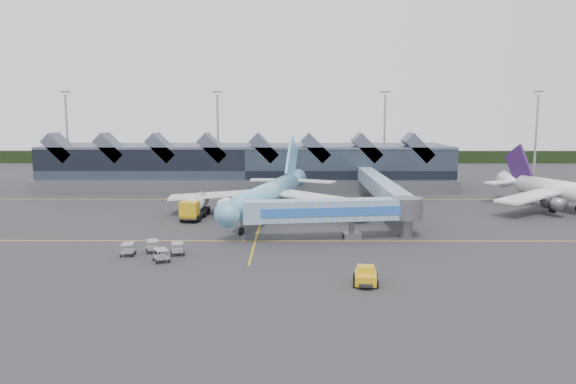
{
  "coord_description": "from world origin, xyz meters",
  "views": [
    {
      "loc": [
        4.6,
        -80.01,
        16.62
      ],
      "look_at": [
        4.25,
        2.65,
        5.0
      ],
      "focal_mm": 35.0,
      "sensor_mm": 36.0,
      "label": 1
    }
  ],
  "objects_px": {
    "fuel_truck": "(196,205)",
    "pushback_tug": "(366,277)",
    "regional_jet": "(566,191)",
    "jet_bridge": "(344,211)",
    "main_airliner": "(270,193)"
  },
  "relations": [
    {
      "from": "regional_jet",
      "to": "fuel_truck",
      "type": "bearing_deg",
      "value": 166.53
    },
    {
      "from": "main_airliner",
      "to": "regional_jet",
      "type": "distance_m",
      "value": 50.21
    },
    {
      "from": "jet_bridge",
      "to": "pushback_tug",
      "type": "bearing_deg",
      "value": -97.47
    },
    {
      "from": "fuel_truck",
      "to": "pushback_tug",
      "type": "height_order",
      "value": "fuel_truck"
    },
    {
      "from": "main_airliner",
      "to": "regional_jet",
      "type": "bearing_deg",
      "value": 18.36
    },
    {
      "from": "fuel_truck",
      "to": "pushback_tug",
      "type": "relative_size",
      "value": 2.72
    },
    {
      "from": "main_airliner",
      "to": "fuel_truck",
      "type": "xyz_separation_m",
      "value": [
        -11.95,
        -1.64,
        -1.76
      ]
    },
    {
      "from": "jet_bridge",
      "to": "main_airliner",
      "type": "bearing_deg",
      "value": 113.26
    },
    {
      "from": "jet_bridge",
      "to": "fuel_truck",
      "type": "distance_m",
      "value": 27.2
    },
    {
      "from": "pushback_tug",
      "to": "jet_bridge",
      "type": "bearing_deg",
      "value": 97.13
    },
    {
      "from": "pushback_tug",
      "to": "regional_jet",
      "type": "bearing_deg",
      "value": 52.6
    },
    {
      "from": "jet_bridge",
      "to": "fuel_truck",
      "type": "height_order",
      "value": "jet_bridge"
    },
    {
      "from": "main_airliner",
      "to": "jet_bridge",
      "type": "distance_m",
      "value": 19.97
    },
    {
      "from": "jet_bridge",
      "to": "pushback_tug",
      "type": "xyz_separation_m",
      "value": [
        0.23,
        -19.93,
        -3.03
      ]
    },
    {
      "from": "jet_bridge",
      "to": "fuel_truck",
      "type": "xyz_separation_m",
      "value": [
        -22.34,
        15.4,
        -1.76
      ]
    }
  ]
}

